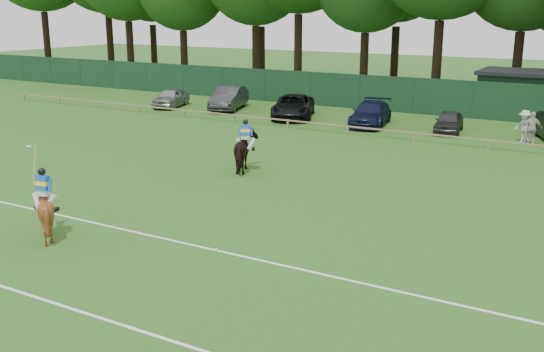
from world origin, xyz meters
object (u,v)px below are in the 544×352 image
Objects in this scene: sedan_grey at (229,98)px; polo_ball at (216,250)px; horse_chestnut at (45,211)px; sedan_silver at (171,97)px; spectator_left at (524,127)px; spectator_mid at (531,129)px; sedan_navy at (371,114)px; utility_shed at (544,94)px; hatch_grey at (449,122)px; horse_dark at (246,151)px; suv_black at (293,106)px.

polo_ball is at bearing -74.69° from sedan_grey.
sedan_silver is at bearing -68.87° from horse_chestnut.
spectator_mid reaches higher than spectator_left.
sedan_silver is at bearing 131.29° from polo_ball.
horse_chestnut reaches higher than sedan_navy.
spectator_left is (10.96, 23.22, 0.01)m from horse_chestnut.
sedan_silver is at bearing -159.81° from utility_shed.
spectator_left reaches higher than sedan_silver.
utility_shed reaches higher than polo_ball.
sedan_grey is 16.10m from hatch_grey.
sedan_grey is 27.61m from polo_ball.
horse_dark is 1.25× the size of horse_chestnut.
horse_chestnut is 25.13m from hatch_grey.
horse_dark is at bearing -103.01° from spectator_left.
horse_dark is 17.94m from sedan_grey.
spectator_mid is 10.02m from utility_shed.
horse_chestnut is at bearing -86.68° from sedan_grey.
spectator_left reaches higher than suv_black.
sedan_silver is at bearing -156.61° from spectator_left.
spectator_mid is (25.25, -0.97, 0.21)m from sedan_silver.
sedan_navy is 22.68m from polo_ball.
suv_black reaches higher than hatch_grey.
utility_shed is at bearing 76.58° from spectator_mid.
horse_dark reaches higher than spectator_left.
sedan_silver is 0.49× the size of utility_shed.
spectator_mid is (10.30, 12.36, -0.03)m from horse_dark.
horse_dark is 14.91m from hatch_grey.
hatch_grey is at bearing -139.10° from horse_dark.
suv_black is at bearing 169.32° from sedan_navy.
suv_black is (-3.78, 24.08, -0.13)m from horse_chestnut.
sedan_navy reaches higher than sedan_silver.
horse_chestnut is 0.35× the size of sedan_navy.
sedan_grey is at bearing -0.48° from sedan_silver.
utility_shed is at bearing 4.83° from sedan_silver.
spectator_mid reaches higher than polo_ball.
utility_shed reaches higher than horse_chestnut.
utility_shed is (20.13, 7.85, 0.72)m from sedan_grey.
spectator_left is 9.53m from utility_shed.
sedan_grey is at bearing -78.28° from horse_chestnut.
sedan_silver reaches higher than polo_ball.
sedan_navy is (1.73, 24.06, -0.15)m from horse_chestnut.
sedan_silver reaches higher than hatch_grey.
horse_chestnut is 0.32× the size of suv_black.
horse_chestnut is 0.21× the size of utility_shed.
sedan_navy is (5.51, -0.02, -0.03)m from suv_black.
sedan_navy is (15.58, 0.33, 0.03)m from sedan_silver.
utility_shed is at bearing 3.75° from sedan_grey.
sedan_grey is (4.36, 1.16, 0.11)m from sedan_silver.
utility_shed is at bearing 116.49° from spectator_left.
sedan_grey is 0.59× the size of utility_shed.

